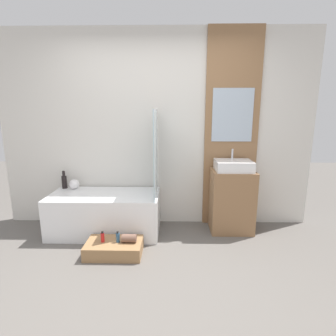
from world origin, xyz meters
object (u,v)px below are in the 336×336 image
at_px(sink, 233,166).
at_px(bottle_soap_primary, 103,237).
at_px(vase_round_light, 74,184).
at_px(bottle_soap_secondary, 118,237).
at_px(vase_tall_dark, 64,181).
at_px(wooden_step_bench, 114,248).
at_px(bathtub, 105,213).

height_order(sink, bottle_soap_primary, sink).
distance_m(vase_round_light, bottle_soap_secondary, 1.12).
distance_m(vase_tall_dark, bottle_soap_primary, 1.14).
distance_m(bottle_soap_primary, bottle_soap_secondary, 0.17).
distance_m(sink, bottle_soap_primary, 1.80).
relative_size(vase_tall_dark, bottle_soap_secondary, 1.95).
bearing_deg(wooden_step_bench, bottle_soap_primary, 180.00).
bearing_deg(vase_tall_dark, sink, -3.66).
relative_size(bathtub, bottle_soap_primary, 11.15).
bearing_deg(bottle_soap_secondary, wooden_step_bench, 180.00).
bearing_deg(sink, vase_round_light, 176.95).
bearing_deg(bottle_soap_secondary, vase_tall_dark, 138.16).
xyz_separation_m(bathtub, vase_tall_dark, (-0.61, 0.24, 0.36)).
xyz_separation_m(bathtub, sink, (1.65, 0.10, 0.62)).
bearing_deg(bottle_soap_primary, vase_round_light, 126.81).
distance_m(bathtub, wooden_step_bench, 0.62).
bearing_deg(vase_tall_dark, bathtub, -21.84).
distance_m(bathtub, sink, 1.76).
xyz_separation_m(bathtub, vase_round_light, (-0.46, 0.21, 0.33)).
height_order(vase_round_light, bottle_soap_primary, vase_round_light).
distance_m(wooden_step_bench, sink, 1.76).
bearing_deg(bottle_soap_secondary, bathtub, 116.60).
relative_size(bathtub, sink, 3.03).
bearing_deg(bottle_soap_primary, wooden_step_bench, 0.00).
bearing_deg(bathtub, vase_tall_dark, 158.16).
bearing_deg(bathtub, bottle_soap_secondary, -63.40).
xyz_separation_m(wooden_step_bench, vase_round_light, (-0.69, 0.76, 0.51)).
xyz_separation_m(wooden_step_bench, sink, (1.42, 0.65, 0.81)).
relative_size(wooden_step_bench, vase_round_light, 4.68).
relative_size(bathtub, vase_round_light, 10.55).
bearing_deg(bathtub, sink, 3.47).
xyz_separation_m(vase_tall_dark, bottle_soap_primary, (0.71, -0.79, -0.42)).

